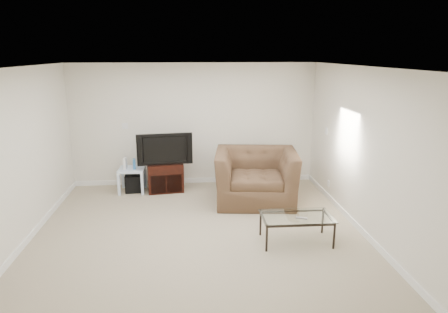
{
  "coord_description": "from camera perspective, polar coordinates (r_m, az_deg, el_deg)",
  "views": [
    {
      "loc": [
        -0.11,
        -5.63,
        2.69
      ],
      "look_at": [
        0.5,
        1.2,
        0.9
      ],
      "focal_mm": 32.0,
      "sensor_mm": 36.0,
      "label": 1
    }
  ],
  "objects": [
    {
      "name": "wall_left",
      "position": [
        6.28,
        -27.29,
        -0.29
      ],
      "size": [
        0.02,
        5.0,
        2.5
      ],
      "primitive_type": "cube",
      "color": "silver",
      "rests_on": "ground"
    },
    {
      "name": "tv_stand",
      "position": [
        8.06,
        -8.37,
        -2.86
      ],
      "size": [
        0.74,
        0.56,
        0.58
      ],
      "primitive_type": null,
      "rotation": [
        0.0,
        0.0,
        0.12
      ],
      "color": "black",
      "rests_on": "floor"
    },
    {
      "name": "plate_right_outlet",
      "position": [
        7.78,
        14.71,
        -3.76
      ],
      "size": [
        0.02,
        0.08,
        0.12
      ],
      "primitive_type": "cube",
      "color": "white",
      "rests_on": "wall_right"
    },
    {
      "name": "floor",
      "position": [
        6.24,
        -3.65,
        -10.94
      ],
      "size": [
        5.0,
        5.0,
        0.0
      ],
      "primitive_type": "plane",
      "color": "tan",
      "rests_on": "ground"
    },
    {
      "name": "game_case",
      "position": [
        8.02,
        -12.7,
        -1.05
      ],
      "size": [
        0.07,
        0.14,
        0.19
      ],
      "primitive_type": "cube",
      "rotation": [
        0.0,
        0.0,
        0.13
      ],
      "color": "#337FCC",
      "rests_on": "side_table"
    },
    {
      "name": "dvd_player",
      "position": [
        7.97,
        -8.4,
        -1.62
      ],
      "size": [
        0.4,
        0.3,
        0.05
      ],
      "primitive_type": "cube",
      "rotation": [
        0.0,
        0.0,
        0.12
      ],
      "color": "black",
      "rests_on": "tv_stand"
    },
    {
      "name": "plate_right_switch",
      "position": [
        7.82,
        14.43,
        3.55
      ],
      "size": [
        0.02,
        0.09,
        0.13
      ],
      "primitive_type": "cube",
      "color": "white",
      "rests_on": "wall_right"
    },
    {
      "name": "coffee_table",
      "position": [
        6.0,
        10.26,
        -10.14
      ],
      "size": [
        1.04,
        0.59,
        0.4
      ],
      "primitive_type": null,
      "rotation": [
        0.0,
        0.0,
        -0.01
      ],
      "color": "black",
      "rests_on": "floor"
    },
    {
      "name": "side_table",
      "position": [
        8.14,
        -12.96,
        -3.28
      ],
      "size": [
        0.51,
        0.51,
        0.48
      ],
      "primitive_type": null,
      "rotation": [
        0.0,
        0.0,
        -0.02
      ],
      "color": "silver",
      "rests_on": "floor"
    },
    {
      "name": "game_console",
      "position": [
        8.05,
        -13.96,
        -0.97
      ],
      "size": [
        0.06,
        0.16,
        0.22
      ],
      "primitive_type": "cube",
      "rotation": [
        0.0,
        0.0,
        -0.04
      ],
      "color": "white",
      "rests_on": "side_table"
    },
    {
      "name": "remote",
      "position": [
        5.84,
        11.04,
        -8.63
      ],
      "size": [
        0.17,
        0.09,
        0.02
      ],
      "primitive_type": "cube",
      "rotation": [
        0.0,
        0.0,
        -0.33
      ],
      "color": "#B2B2B7",
      "rests_on": "coffee_table"
    },
    {
      "name": "plate_back",
      "position": [
        8.35,
        -13.96,
        4.26
      ],
      "size": [
        0.12,
        0.02,
        0.12
      ],
      "primitive_type": "cube",
      "color": "white",
      "rests_on": "wall_back"
    },
    {
      "name": "recliner",
      "position": [
        7.33,
        4.61,
        -1.64
      ],
      "size": [
        1.58,
        1.13,
        1.28
      ],
      "primitive_type": "imported",
      "rotation": [
        0.0,
        0.0,
        -0.13
      ],
      "color": "brown",
      "rests_on": "floor"
    },
    {
      "name": "ceiling",
      "position": [
        5.63,
        -4.07,
        12.65
      ],
      "size": [
        5.0,
        5.0,
        0.0
      ],
      "primitive_type": "plane",
      "color": "white",
      "rests_on": "ground"
    },
    {
      "name": "television",
      "position": [
        7.88,
        -8.51,
        1.22
      ],
      "size": [
        1.01,
        0.31,
        0.62
      ],
      "primitive_type": "imported",
      "rotation": [
        0.0,
        0.0,
        0.11
      ],
      "color": "black",
      "rests_on": "tv_stand"
    },
    {
      "name": "wall_right",
      "position": [
        6.37,
        19.23,
        0.73
      ],
      "size": [
        0.02,
        5.0,
        2.5
      ],
      "primitive_type": "cube",
      "color": "silver",
      "rests_on": "ground"
    },
    {
      "name": "subwoofer",
      "position": [
        8.18,
        -12.71,
        -3.7
      ],
      "size": [
        0.36,
        0.36,
        0.34
      ],
      "primitive_type": "cube",
      "rotation": [
        0.0,
        0.0,
        0.06
      ],
      "color": "black",
      "rests_on": "floor"
    },
    {
      "name": "wall_back",
      "position": [
        8.26,
        -4.28,
        4.55
      ],
      "size": [
        5.0,
        0.02,
        2.5
      ],
      "primitive_type": "cube",
      "color": "silver",
      "rests_on": "ground"
    }
  ]
}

